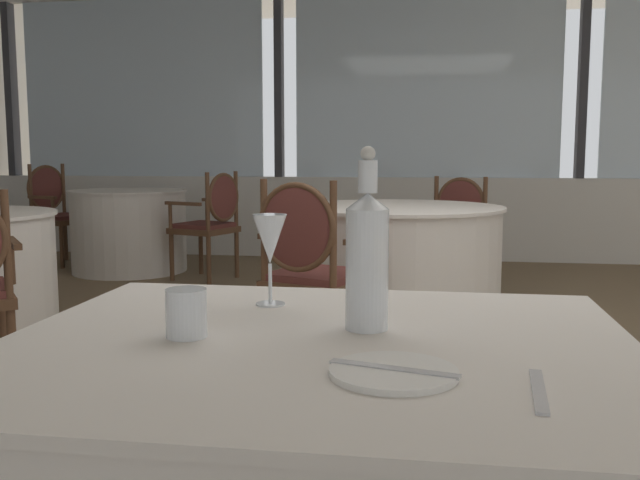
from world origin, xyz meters
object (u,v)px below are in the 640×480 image
object	(u,v)px
wine_glass	(270,241)
dining_chair_0_0	(455,224)
side_plate	(391,372)
dining_chair_2_1	(56,206)
water_bottle	(367,257)
dining_chair_0_1	(309,260)
water_tumbler	(186,313)
dining_chair_2_0	(212,217)

from	to	relation	value
wine_glass	dining_chair_0_0	world-z (taller)	wine_glass
side_plate	dining_chair_2_1	bearing A→B (deg)	123.54
water_bottle	dining_chair_0_1	xyz separation A→B (m)	(-0.48, 2.18, -0.34)
water_bottle	wine_glass	xyz separation A→B (m)	(-0.23, 0.18, 0.00)
water_tumbler	dining_chair_2_1	distance (m)	6.21
dining_chair_2_1	wine_glass	bearing A→B (deg)	-36.36
water_bottle	dining_chair_0_0	bearing A→B (deg)	85.73
dining_chair_0_0	dining_chair_2_0	bearing A→B (deg)	-76.76
side_plate	dining_chair_2_0	xyz separation A→B (m)	(-1.80, 4.80, -0.21)
water_bottle	water_tumbler	xyz separation A→B (m)	(-0.32, -0.11, -0.09)
water_tumbler	dining_chair_0_0	xyz separation A→B (m)	(0.63, 4.34, -0.26)
wine_glass	water_tumbler	bearing A→B (deg)	-107.18
side_plate	water_tumbler	xyz separation A→B (m)	(-0.38, 0.17, 0.04)
dining_chair_2_0	dining_chair_0_1	bearing A→B (deg)	138.12
dining_chair_0_0	dining_chair_2_1	bearing A→B (deg)	-82.57
wine_glass	water_tumbler	xyz separation A→B (m)	(-0.09, -0.29, -0.10)
wine_glass	dining_chair_0_1	world-z (taller)	dining_chair_0_1
dining_chair_0_0	dining_chair_2_0	distance (m)	2.07
water_tumbler	dining_chair_0_0	bearing A→B (deg)	81.70
dining_chair_2_1	water_bottle	bearing A→B (deg)	-35.55
dining_chair_0_1	dining_chair_0_0	bearing A→B (deg)	-0.00
dining_chair_0_0	dining_chair_2_1	size ratio (longest dim) A/B	0.92
side_plate	dining_chair_2_1	distance (m)	6.55
side_plate	dining_chair_0_1	bearing A→B (deg)	102.51
wine_glass	dining_chair_0_1	distance (m)	2.04
water_tumbler	dining_chair_2_0	world-z (taller)	dining_chair_2_0
side_plate	dining_chair_2_0	bearing A→B (deg)	110.54
dining_chair_2_0	dining_chair_0_0	bearing A→B (deg)	-167.98
side_plate	dining_chair_0_1	distance (m)	2.52
side_plate	water_bottle	distance (m)	0.31
water_bottle	dining_chair_2_1	bearing A→B (deg)	124.46
side_plate	wine_glass	world-z (taller)	wine_glass
water_bottle	dining_chair_0_1	world-z (taller)	water_bottle
dining_chair_2_0	side_plate	bearing A→B (deg)	130.54
water_tumbler	wine_glass	bearing A→B (deg)	72.82
side_plate	wine_glass	xyz separation A→B (m)	(-0.29, 0.46, 0.14)
water_tumbler	dining_chair_2_1	bearing A→B (deg)	121.48
dining_chair_0_0	side_plate	bearing A→B (deg)	17.98
water_tumbler	dining_chair_2_1	xyz separation A→B (m)	(-3.24, 5.29, -0.23)
wine_glass	dining_chair_2_0	bearing A→B (deg)	109.16
water_tumbler	dining_chair_2_0	bearing A→B (deg)	107.04
side_plate	dining_chair_0_1	xyz separation A→B (m)	(-0.54, 2.45, -0.21)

